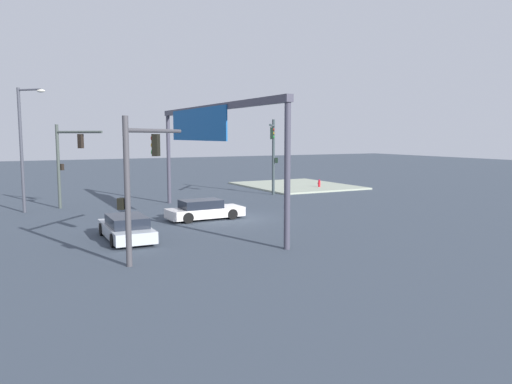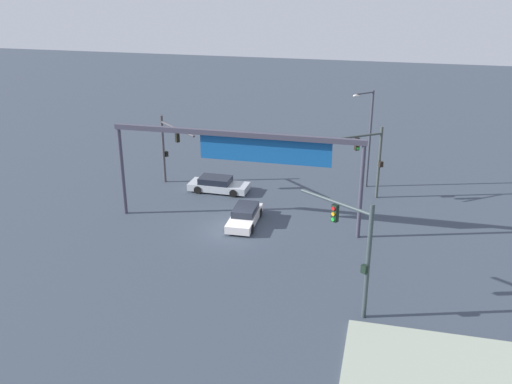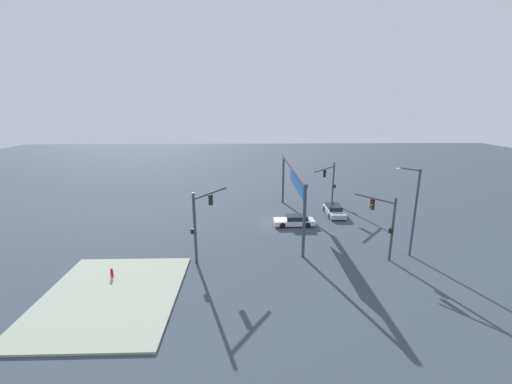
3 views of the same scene
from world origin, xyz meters
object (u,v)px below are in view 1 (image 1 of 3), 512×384
at_px(streetlamp_curved_arm, 24,142).
at_px(sedan_car_waiting_far, 204,210).
at_px(traffic_signal_cross_street, 140,167).
at_px(traffic_signal_near_corner, 67,155).
at_px(sedan_car_approaching, 126,228).
at_px(fire_hydrant_on_curb, 319,183).
at_px(traffic_signal_opposite_side, 273,147).

distance_m(streetlamp_curved_arm, sedan_car_waiting_far, 12.87).
relative_size(traffic_signal_cross_street, sedan_car_waiting_far, 1.25).
height_order(traffic_signal_near_corner, sedan_car_approaching, traffic_signal_near_corner).
relative_size(traffic_signal_near_corner, sedan_car_waiting_far, 1.25).
bearing_deg(sedan_car_waiting_far, fire_hydrant_on_curb, 33.45).
distance_m(streetlamp_curved_arm, sedan_car_approaching, 12.84).
bearing_deg(traffic_signal_opposite_side, fire_hydrant_on_curb, 147.04).
relative_size(traffic_signal_opposite_side, fire_hydrant_on_curb, 9.00).
distance_m(traffic_signal_cross_street, sedan_car_waiting_far, 10.34).
bearing_deg(sedan_car_approaching, streetlamp_curved_arm, 19.28).
relative_size(streetlamp_curved_arm, sedan_car_approaching, 1.66).
xyz_separation_m(sedan_car_waiting_far, fire_hydrant_on_curb, (11.39, -16.28, -0.09)).
relative_size(traffic_signal_cross_street, streetlamp_curved_arm, 0.72).
relative_size(streetlamp_curved_arm, fire_hydrant_on_curb, 11.41).
height_order(traffic_signal_near_corner, streetlamp_curved_arm, streetlamp_curved_arm).
height_order(sedan_car_approaching, fire_hydrant_on_curb, sedan_car_approaching).
height_order(traffic_signal_near_corner, traffic_signal_opposite_side, traffic_signal_opposite_side).
height_order(traffic_signal_near_corner, fire_hydrant_on_curb, traffic_signal_near_corner).
bearing_deg(traffic_signal_near_corner, traffic_signal_opposite_side, 53.25).
relative_size(streetlamp_curved_arm, sedan_car_waiting_far, 1.74).
height_order(traffic_signal_opposite_side, fire_hydrant_on_curb, traffic_signal_opposite_side).
bearing_deg(sedan_car_approaching, traffic_signal_cross_street, 176.57).
distance_m(traffic_signal_opposite_side, streetlamp_curved_arm, 18.82).
bearing_deg(fire_hydrant_on_curb, sedan_car_waiting_far, 124.98).
bearing_deg(sedan_car_approaching, traffic_signal_near_corner, 6.64).
height_order(traffic_signal_near_corner, traffic_signal_cross_street, same).
distance_m(traffic_signal_cross_street, fire_hydrant_on_curb, 29.53).
bearing_deg(traffic_signal_opposite_side, sedan_car_approaching, -18.46).
xyz_separation_m(traffic_signal_near_corner, sedan_car_waiting_far, (-8.31, -6.71, -3.14)).
bearing_deg(fire_hydrant_on_curb, traffic_signal_near_corner, 97.63).
height_order(sedan_car_waiting_far, fire_hydrant_on_curb, sedan_car_waiting_far).
relative_size(traffic_signal_near_corner, sedan_car_approaching, 1.19).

